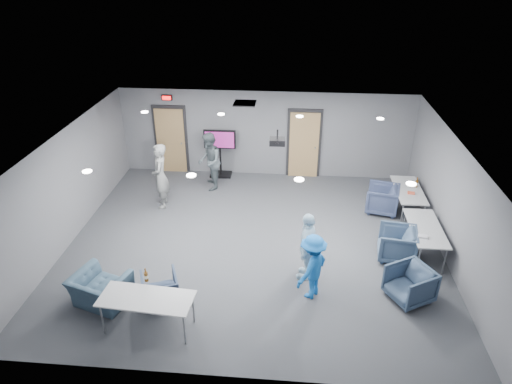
# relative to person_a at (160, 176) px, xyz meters

# --- Properties ---
(floor) EXTENTS (9.00, 9.00, 0.00)m
(floor) POSITION_rel_person_a_xyz_m (2.72, -1.66, -0.92)
(floor) COLOR #393B41
(floor) RESTS_ON ground
(ceiling) EXTENTS (9.00, 9.00, 0.00)m
(ceiling) POSITION_rel_person_a_xyz_m (2.72, -1.66, 1.78)
(ceiling) COLOR silver
(ceiling) RESTS_ON wall_back
(wall_back) EXTENTS (9.00, 0.02, 2.70)m
(wall_back) POSITION_rel_person_a_xyz_m (2.72, 2.34, 0.43)
(wall_back) COLOR slate
(wall_back) RESTS_ON floor
(wall_front) EXTENTS (9.00, 0.02, 2.70)m
(wall_front) POSITION_rel_person_a_xyz_m (2.72, -5.66, 0.43)
(wall_front) COLOR slate
(wall_front) RESTS_ON floor
(wall_left) EXTENTS (0.02, 8.00, 2.70)m
(wall_left) POSITION_rel_person_a_xyz_m (-1.78, -1.66, 0.43)
(wall_left) COLOR slate
(wall_left) RESTS_ON floor
(wall_right) EXTENTS (0.02, 8.00, 2.70)m
(wall_right) POSITION_rel_person_a_xyz_m (7.22, -1.66, 0.43)
(wall_right) COLOR slate
(wall_right) RESTS_ON floor
(door_left) EXTENTS (1.06, 0.17, 2.24)m
(door_left) POSITION_rel_person_a_xyz_m (-0.28, 2.29, 0.15)
(door_left) COLOR black
(door_left) RESTS_ON wall_back
(door_right) EXTENTS (1.06, 0.17, 2.24)m
(door_right) POSITION_rel_person_a_xyz_m (3.92, 2.29, 0.15)
(door_right) COLOR black
(door_right) RESTS_ON wall_back
(exit_sign) EXTENTS (0.32, 0.08, 0.16)m
(exit_sign) POSITION_rel_person_a_xyz_m (-0.28, 2.27, 1.53)
(exit_sign) COLOR black
(exit_sign) RESTS_ON wall_back
(hvac_diffuser) EXTENTS (0.60, 0.60, 0.03)m
(hvac_diffuser) POSITION_rel_person_a_xyz_m (2.22, 1.14, 1.76)
(hvac_diffuser) COLOR black
(hvac_diffuser) RESTS_ON ceiling
(downlights) EXTENTS (6.18, 3.78, 0.02)m
(downlights) POSITION_rel_person_a_xyz_m (2.72, -1.66, 1.76)
(downlights) COLOR white
(downlights) RESTS_ON ceiling
(person_a) EXTENTS (0.57, 0.75, 1.84)m
(person_a) POSITION_rel_person_a_xyz_m (0.00, 0.00, 0.00)
(person_a) COLOR gray
(person_a) RESTS_ON floor
(person_b) EXTENTS (0.81, 0.96, 1.74)m
(person_b) POSITION_rel_person_a_xyz_m (1.14, 1.19, -0.05)
(person_b) COLOR #556066
(person_b) RESTS_ON floor
(person_c) EXTENTS (0.60, 1.00, 1.59)m
(person_c) POSITION_rel_person_a_xyz_m (3.98, -2.82, -0.13)
(person_c) COLOR #C3E6FB
(person_c) RESTS_ON floor
(person_d) EXTENTS (0.97, 1.08, 1.45)m
(person_d) POSITION_rel_person_a_xyz_m (4.08, -3.45, -0.20)
(person_d) COLOR blue
(person_d) RESTS_ON floor
(chair_right_a) EXTENTS (1.01, 0.99, 0.77)m
(chair_right_a) POSITION_rel_person_a_xyz_m (6.07, 0.21, -0.54)
(chair_right_a) COLOR #394362
(chair_right_a) RESTS_ON floor
(chair_right_b) EXTENTS (0.96, 0.94, 0.77)m
(chair_right_b) POSITION_rel_person_a_xyz_m (6.07, -1.95, -0.54)
(chair_right_b) COLOR #3C4E67
(chair_right_b) RESTS_ON floor
(chair_right_c) EXTENTS (1.10, 1.09, 0.74)m
(chair_right_c) POSITION_rel_person_a_xyz_m (6.07, -3.39, -0.55)
(chair_right_c) COLOR #3A4C64
(chair_right_c) RESTS_ON floor
(chair_front_a) EXTENTS (0.91, 0.92, 0.65)m
(chair_front_a) POSITION_rel_person_a_xyz_m (1.02, -3.91, -0.59)
(chair_front_a) COLOR #323F57
(chair_front_a) RESTS_ON floor
(chair_front_b) EXTENTS (1.28, 1.19, 0.68)m
(chair_front_b) POSITION_rel_person_a_xyz_m (-0.16, -4.06, -0.58)
(chair_front_b) COLOR #395063
(chair_front_b) RESTS_ON floor
(table_right_a) EXTENTS (0.70, 1.67, 0.73)m
(table_right_a) POSITION_rel_person_a_xyz_m (6.72, 0.16, -0.24)
(table_right_a) COLOR #A2A4A7
(table_right_a) RESTS_ON floor
(table_right_b) EXTENTS (0.72, 1.72, 0.73)m
(table_right_b) POSITION_rel_person_a_xyz_m (6.72, -1.74, -0.24)
(table_right_b) COLOR #A2A4A7
(table_right_b) RESTS_ON floor
(table_front_left) EXTENTS (1.79, 0.86, 0.73)m
(table_front_left) POSITION_rel_person_a_xyz_m (1.01, -4.66, -0.24)
(table_front_left) COLOR #A2A4A7
(table_front_left) RESTS_ON floor
(bottle_front) EXTENTS (0.08, 0.08, 0.30)m
(bottle_front) POSITION_rel_person_a_xyz_m (0.87, -4.18, -0.08)
(bottle_front) COLOR #5A360F
(bottle_front) RESTS_ON table_front_left
(bottle_right) EXTENTS (0.08, 0.08, 0.29)m
(bottle_right) POSITION_rel_person_a_xyz_m (6.95, 0.33, -0.08)
(bottle_right) COLOR #5A360F
(bottle_right) RESTS_ON table_right_a
(snack_box) EXTENTS (0.20, 0.15, 0.04)m
(snack_box) POSITION_rel_person_a_xyz_m (6.73, -0.08, -0.17)
(snack_box) COLOR #D14F34
(snack_box) RESTS_ON table_right_a
(wrapper) EXTENTS (0.23, 0.18, 0.05)m
(wrapper) POSITION_rel_person_a_xyz_m (6.55, -2.16, -0.17)
(wrapper) COLOR silver
(wrapper) RESTS_ON table_right_b
(tv_stand) EXTENTS (0.99, 0.47, 1.52)m
(tv_stand) POSITION_rel_person_a_xyz_m (1.32, 2.08, -0.06)
(tv_stand) COLOR black
(tv_stand) RESTS_ON floor
(projector) EXTENTS (0.37, 0.36, 0.36)m
(projector) POSITION_rel_person_a_xyz_m (3.21, -0.90, 1.48)
(projector) COLOR black
(projector) RESTS_ON ceiling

